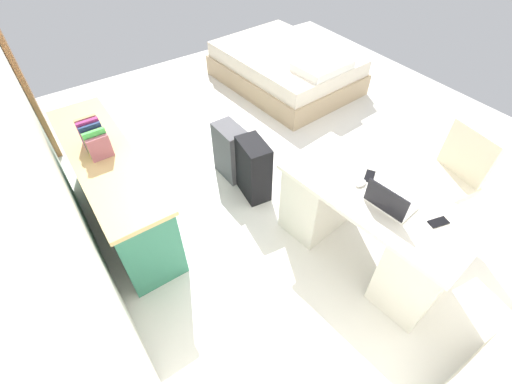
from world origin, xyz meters
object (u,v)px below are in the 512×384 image
Objects in this scene: laptop at (389,202)px; credenza at (116,188)px; figurine_small at (88,130)px; computer_mouse at (361,183)px; office_chair at (442,185)px; cell_phone_near_laptop at (438,222)px; desk at (367,225)px; suitcase_black at (254,170)px; suitcase_spare_grey at (231,152)px; cell_phone_by_mouse at (370,176)px; bed at (286,68)px.

credenza is at bearing 41.27° from laptop.
computer_mouse is at bearing -139.34° from figurine_small.
office_chair is 8.55× the size of figurine_small.
cell_phone_near_laptop is 1.24× the size of figurine_small.
laptop reaches higher than desk.
credenza is (1.55, 1.51, -0.01)m from desk.
suitcase_black reaches higher than suitcase_spare_grey.
figurine_small is (1.98, 1.47, 0.03)m from laptop.
cell_phone_by_mouse is (-0.96, -0.42, 0.43)m from suitcase_black.
cell_phone_by_mouse reaches higher than suitcase_spare_grey.
bed is 2.02m from suitcase_spare_grey.
laptop is (-1.62, -0.31, 0.50)m from suitcase_spare_grey.
desk is at bearing 32.09° from cell_phone_near_laptop.
credenza is 2.07m from computer_mouse.
bed is at bearing -55.08° from suitcase_spare_grey.
computer_mouse is at bearing -155.32° from suitcase_black.
suitcase_black is 6.19× the size of computer_mouse.
office_chair is 0.47× the size of bed.
figurine_small is (1.86, 1.51, 0.43)m from desk.
cell_phone_near_laptop is 2.80m from figurine_small.
cell_phone_near_laptop is at bearing -140.15° from credenza.
laptop reaches higher than cell_phone_by_mouse.
bed is 3.23× the size of suitcase_black.
credenza is at bearing 17.50° from cell_phone_by_mouse.
cell_phone_near_laptop reaches higher than desk.
cell_phone_by_mouse reaches higher than desk.
office_chair is 1.62× the size of suitcase_spare_grey.
suitcase_spare_grey is at bearing 10.94° from laptop.
suitcase_spare_grey is at bearing -13.18° from cell_phone_by_mouse.
laptop is at bearing -170.18° from suitcase_spare_grey.
computer_mouse reaches higher than suitcase_black.
laptop is at bearing 170.98° from computer_mouse.
computer_mouse reaches higher than cell_phone_by_mouse.
credenza reaches higher than suitcase_spare_grey.
computer_mouse is 2.27m from figurine_small.
laptop reaches higher than suitcase_black.
figurine_small reaches higher than bed.
desk is at bearing -135.72° from credenza.
office_chair is at bearing -138.91° from cell_phone_by_mouse.
laptop reaches higher than cell_phone_near_laptop.
desk is 11.10× the size of cell_phone_by_mouse.
office_chair is 6.91× the size of cell_phone_by_mouse.
desk is 1.61× the size of office_chair.
suitcase_spare_grey is at bearing 6.41° from computer_mouse.
suitcase_black is 1.66m from cell_phone_near_laptop.
cell_phone_by_mouse is at bearing -162.74° from suitcase_spare_grey.
figurine_small is at bearing 106.50° from bed.
bed and suitcase_spare_grey have the same top height.
suitcase_black is 5.63× the size of figurine_small.
bed is 2.91m from computer_mouse.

